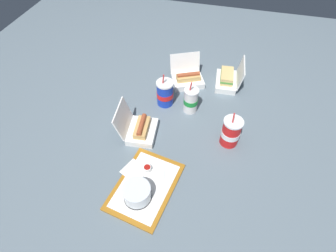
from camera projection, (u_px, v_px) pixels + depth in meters
ground_plane at (166, 129)px, 1.48m from camera, size 3.20×3.20×0.00m
food_tray at (145, 186)px, 1.24m from camera, size 0.41×0.32×0.01m
cake_container at (137, 193)px, 1.17m from camera, size 0.13×0.13×0.08m
ketchup_cup at (147, 168)px, 1.28m from camera, size 0.04×0.04×0.02m
napkin_stack at (134, 170)px, 1.29m from camera, size 0.13×0.13×0.00m
plastic_fork at (163, 176)px, 1.27m from camera, size 0.11×0.04×0.00m
clamshell_hotdog_front at (188, 78)px, 1.71m from camera, size 0.24×0.25×0.17m
clamshell_sandwich_back at (228, 79)px, 1.70m from camera, size 0.22×0.17×0.17m
clamshell_hotdog_right at (140, 129)px, 1.43m from camera, size 0.21×0.21×0.18m
soda_cup_back at (191, 100)px, 1.52m from camera, size 0.09×0.09×0.22m
soda_cup_center at (165, 93)px, 1.56m from camera, size 0.10×0.10×0.22m
soda_cup_right at (231, 132)px, 1.36m from camera, size 0.10×0.10×0.23m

